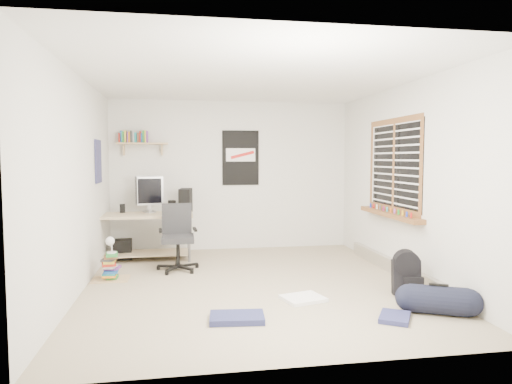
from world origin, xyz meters
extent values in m
cube|color=gray|center=(0.00, 0.00, -0.01)|extent=(4.00, 4.50, 0.01)
cube|color=white|center=(0.00, 0.00, 2.50)|extent=(4.00, 4.50, 0.01)
cube|color=silver|center=(0.00, 2.25, 1.25)|extent=(4.00, 0.01, 2.50)
cube|color=silver|center=(-2.00, 0.00, 1.25)|extent=(0.01, 4.50, 2.50)
cube|color=silver|center=(2.00, 0.00, 1.25)|extent=(0.01, 4.50, 2.50)
cube|color=tan|center=(-1.42, 1.62, 0.36)|extent=(1.55, 0.83, 0.68)
cube|color=gray|center=(-1.32, 1.77, 0.90)|extent=(0.41, 0.17, 0.44)
cube|color=#AFAFB5|center=(-1.36, 1.89, 0.90)|extent=(0.42, 0.26, 0.45)
cube|color=black|center=(-0.78, 1.85, 0.87)|extent=(0.23, 0.39, 0.39)
cube|color=black|center=(-1.44, 1.52, 0.69)|extent=(0.36, 0.14, 0.02)
cube|color=black|center=(-1.75, 1.83, 0.76)|extent=(0.09, 0.09, 0.16)
cube|color=black|center=(-1.00, 1.87, 0.78)|extent=(0.12, 0.12, 0.20)
cube|color=#252628|center=(-0.90, 0.86, 0.49)|extent=(0.64, 0.64, 0.92)
cube|color=tan|center=(-1.45, 2.14, 1.78)|extent=(0.80, 0.22, 0.24)
cube|color=black|center=(0.15, 2.23, 1.55)|extent=(0.62, 0.03, 0.92)
cube|color=navy|center=(-1.99, 1.20, 1.50)|extent=(0.02, 0.42, 0.60)
cube|color=brown|center=(1.95, 0.30, 1.45)|extent=(0.10, 1.50, 1.26)
cube|color=#B7B2A8|center=(1.96, 0.30, 0.09)|extent=(0.08, 2.50, 0.18)
cube|color=black|center=(1.65, -0.70, 0.20)|extent=(0.35, 0.31, 0.40)
cylinder|color=black|center=(1.65, -1.36, 0.14)|extent=(0.38, 0.38, 0.55)
cube|color=white|center=(0.45, -0.71, 0.02)|extent=(0.51, 0.46, 0.04)
cube|color=navy|center=(-0.34, -1.21, 0.03)|extent=(0.54, 0.38, 0.06)
cube|color=navy|center=(1.15, -1.44, 0.03)|extent=(0.42, 0.45, 0.04)
cube|color=brown|center=(-1.75, 0.51, 0.15)|extent=(0.41, 0.34, 0.27)
cube|color=white|center=(-1.73, 0.49, 0.38)|extent=(0.14, 0.21, 0.20)
cube|color=black|center=(-1.75, 1.75, 0.14)|extent=(0.29, 0.29, 0.31)
camera|label=1|loc=(-0.86, -5.42, 1.55)|focal=32.00mm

